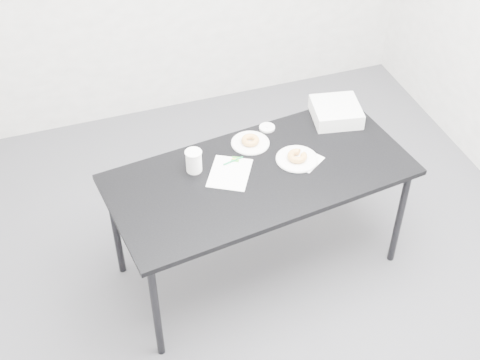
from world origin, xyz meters
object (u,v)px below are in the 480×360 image
object	(u,v)px
table	(260,181)
plate_far	(250,143)
scorecard	(230,173)
coffee_cup	(194,161)
pen	(233,161)
plate_near	(297,159)
bakery_box	(336,112)
donut_near	(297,156)
donut_far	(250,140)

from	to	relation	value
table	plate_far	size ratio (longest dim) A/B	7.91
table	plate_far	distance (m)	0.28
scorecard	plate_far	distance (m)	0.29
scorecard	coffee_cup	size ratio (longest dim) A/B	2.05
coffee_cup	table	bearing A→B (deg)	-22.48
pen	plate_near	distance (m)	0.37
plate_far	bakery_box	distance (m)	0.59
coffee_cup	donut_near	bearing A→B (deg)	-10.32
scorecard	donut_near	xyz separation A→B (m)	(0.40, -0.02, 0.03)
plate_near	bakery_box	xyz separation A→B (m)	(0.38, 0.29, 0.04)
pen	bakery_box	xyz separation A→B (m)	(0.73, 0.19, 0.04)
donut_near	donut_far	xyz separation A→B (m)	(-0.20, 0.23, -0.00)
pen	scorecard	bearing A→B (deg)	-132.81
donut_near	bakery_box	size ratio (longest dim) A/B	0.40
plate_near	bakery_box	distance (m)	0.48
pen	donut_far	size ratio (longest dim) A/B	1.21
plate_near	bakery_box	world-z (taller)	bakery_box
table	bakery_box	distance (m)	0.71
plate_far	donut_far	bearing A→B (deg)	0.00
table	coffee_cup	xyz separation A→B (m)	(-0.34, 0.14, 0.13)
plate_near	donut_near	size ratio (longest dim) A/B	2.13
table	scorecard	xyz separation A→B (m)	(-0.16, 0.05, 0.06)
plate_far	donut_far	world-z (taller)	donut_far
donut_near	bakery_box	bearing A→B (deg)	37.75
pen	donut_far	bearing A→B (deg)	26.89
plate_near	plate_far	distance (m)	0.31
scorecard	pen	world-z (taller)	pen
bakery_box	plate_far	bearing A→B (deg)	-163.13
donut_far	coffee_cup	bearing A→B (deg)	-161.96
plate_near	scorecard	bearing A→B (deg)	177.56
donut_near	plate_far	xyz separation A→B (m)	(-0.20, 0.23, -0.03)
plate_far	bakery_box	world-z (taller)	bakery_box
donut_far	coffee_cup	size ratio (longest dim) A/B	0.79
plate_near	donut_near	xyz separation A→B (m)	(0.00, 0.00, 0.02)
pen	plate_far	bearing A→B (deg)	26.89
plate_far	donut_near	bearing A→B (deg)	-48.53
table	donut_far	xyz separation A→B (m)	(0.04, 0.27, 0.08)
plate_near	coffee_cup	distance (m)	0.60
plate_near	plate_far	bearing A→B (deg)	131.47
donut_far	coffee_cup	xyz separation A→B (m)	(-0.38, -0.12, 0.04)
table	donut_near	xyz separation A→B (m)	(0.24, 0.04, 0.09)
donut_near	plate_far	distance (m)	0.31
pen	plate_near	size ratio (longest dim) A/B	0.53
scorecard	plate_far	size ratio (longest dim) A/B	1.22
plate_near	coffee_cup	xyz separation A→B (m)	(-0.58, 0.11, 0.06)
donut_near	bakery_box	xyz separation A→B (m)	(0.38, 0.29, 0.02)
table	plate_near	size ratio (longest dim) A/B	7.36
scorecard	plate_near	size ratio (longest dim) A/B	1.13
donut_far	scorecard	bearing A→B (deg)	-133.00
donut_near	plate_near	bearing A→B (deg)	-90.00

